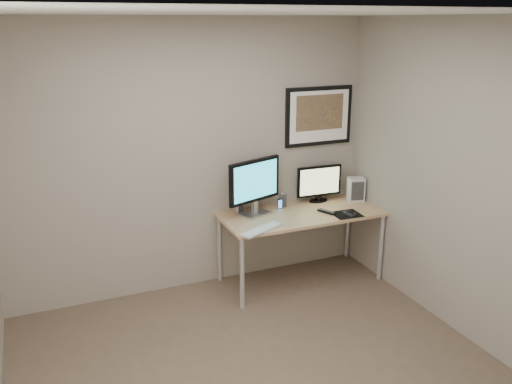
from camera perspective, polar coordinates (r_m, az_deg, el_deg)
floor at (r=4.28m, az=0.86°, el=-19.10°), size 3.60×3.60×0.00m
room at (r=3.95m, az=-1.68°, el=4.25°), size 3.60×3.60×3.60m
desk at (r=5.42m, az=4.77°, el=-2.85°), size 1.60×0.70×0.73m
framed_art at (r=5.62m, az=6.63°, el=7.95°), size 0.75×0.04×0.60m
monitor_large at (r=5.23m, az=-0.15°, el=0.78°), size 0.59×0.28×0.56m
monitor_tv at (r=5.69m, az=6.66°, el=0.98°), size 0.49×0.12×0.39m
speaker_left at (r=5.35m, az=-1.89°, el=-1.27°), size 0.09×0.09×0.18m
speaker_right at (r=5.51m, az=2.81°, el=-0.85°), size 0.07×0.07×0.16m
phone_dock at (r=5.43m, az=2.52°, el=-1.33°), size 0.06×0.06×0.12m
keyboard at (r=4.94m, az=0.58°, el=-3.98°), size 0.48×0.31×0.02m
mousepad at (r=5.41m, az=9.52°, el=-2.33°), size 0.28×0.25×0.00m
mouse at (r=5.40m, az=9.81°, el=-2.15°), size 0.09×0.13×0.04m
remote at (r=5.42m, az=7.40°, el=-2.05°), size 0.12×0.19×0.02m
fan_unit at (r=5.79m, az=10.47°, el=0.28°), size 0.19×0.16×0.25m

